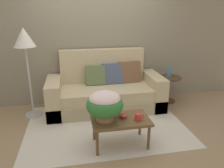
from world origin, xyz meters
TOP-DOWN VIEW (x-y plane):
  - ground_plane at (0.00, 0.00)m, footprint 14.00×14.00m
  - wall_back at (0.00, 1.16)m, footprint 6.40×0.12m
  - area_rug at (0.00, -0.04)m, footprint 2.61×1.87m
  - couch at (0.12, 0.67)m, footprint 2.20×0.92m
  - coffee_table at (0.11, -0.64)m, footprint 0.82×0.49m
  - side_table at (1.47, 0.70)m, footprint 0.48×0.48m
  - floor_lamp at (-1.26, 0.57)m, footprint 0.37×0.37m
  - potted_plant at (-0.11, -0.63)m, footprint 0.51×0.51m
  - coffee_mug at (0.34, -0.73)m, footprint 0.13×0.09m
  - snack_bowl at (0.16, -0.61)m, footprint 0.12×0.12m
  - table_vase at (1.46, 0.72)m, footprint 0.12×0.12m

SIDE VIEW (x-z plane):
  - ground_plane at x=0.00m, z-range 0.00..0.00m
  - area_rug at x=0.00m, z-range 0.00..0.01m
  - couch at x=0.12m, z-range -0.23..0.91m
  - coffee_table at x=0.11m, z-range 0.16..0.58m
  - side_table at x=1.47m, z-range 0.11..0.66m
  - snack_bowl at x=0.16m, z-range 0.42..0.49m
  - coffee_mug at x=0.34m, z-range 0.42..0.52m
  - table_vase at x=1.46m, z-range 0.53..0.76m
  - potted_plant at x=-0.11m, z-range 0.46..0.87m
  - floor_lamp at x=-1.26m, z-range 0.53..2.13m
  - wall_back at x=0.00m, z-range 0.00..2.92m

